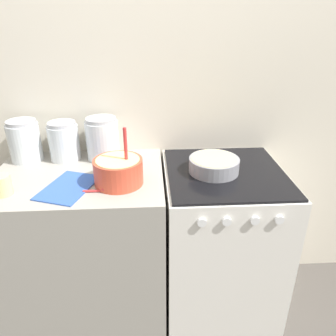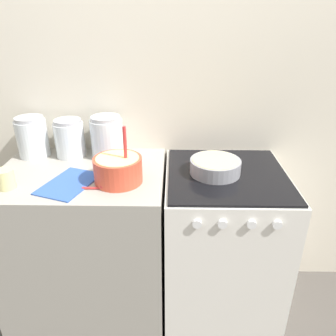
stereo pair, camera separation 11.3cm
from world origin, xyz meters
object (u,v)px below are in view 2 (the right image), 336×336
(stove, at_px, (221,247))
(baking_pan, at_px, (215,166))
(mixing_bowl, at_px, (118,168))
(storage_jar_right, at_px, (107,139))
(storage_jar_middle, at_px, (70,141))
(tin_can, at_px, (5,179))
(storage_jar_left, at_px, (33,139))

(stove, xyz_separation_m, baking_pan, (-0.06, -0.00, 0.51))
(stove, relative_size, baking_pan, 3.71)
(mixing_bowl, bearing_deg, stove, 10.23)
(mixing_bowl, relative_size, baking_pan, 1.09)
(stove, distance_m, storage_jar_right, 0.88)
(storage_jar_middle, relative_size, tin_can, 2.29)
(storage_jar_right, xyz_separation_m, tin_can, (-0.40, -0.38, -0.05))
(stove, bearing_deg, baking_pan, -178.51)
(stove, height_order, mixing_bowl, mixing_bowl)
(storage_jar_middle, bearing_deg, storage_jar_left, 180.00)
(mixing_bowl, relative_size, storage_jar_middle, 1.31)
(baking_pan, relative_size, storage_jar_right, 1.10)
(stove, distance_m, tin_can, 1.18)
(storage_jar_left, relative_size, storage_jar_middle, 1.06)
(storage_jar_middle, distance_m, storage_jar_right, 0.21)
(storage_jar_left, height_order, storage_jar_right, storage_jar_right)
(storage_jar_middle, distance_m, tin_can, 0.43)
(storage_jar_left, distance_m, storage_jar_right, 0.42)
(stove, relative_size, mixing_bowl, 3.40)
(stove, height_order, storage_jar_right, storage_jar_right)
(baking_pan, xyz_separation_m, storage_jar_middle, (-0.79, 0.21, 0.05))
(baking_pan, distance_m, storage_jar_left, 1.02)
(mixing_bowl, bearing_deg, storage_jar_left, 149.61)
(mixing_bowl, xyz_separation_m, tin_can, (-0.51, -0.07, -0.02))
(storage_jar_right, bearing_deg, stove, -18.14)
(stove, distance_m, mixing_bowl, 0.77)
(stove, relative_size, storage_jar_right, 4.08)
(stove, height_order, storage_jar_left, storage_jar_left)
(stove, height_order, baking_pan, baking_pan)
(storage_jar_right, distance_m, tin_can, 0.56)
(storage_jar_middle, bearing_deg, tin_can, -116.85)
(baking_pan, bearing_deg, stove, 1.49)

